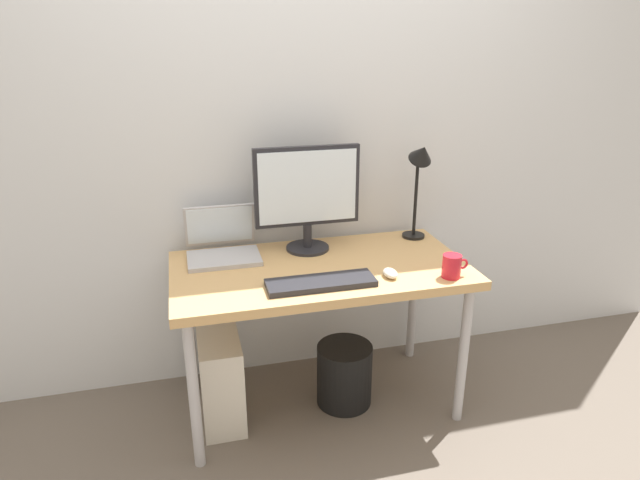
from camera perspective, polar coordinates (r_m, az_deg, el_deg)
name	(u,v)px	position (r m, az deg, el deg)	size (l,w,h in m)	color
ground_plane	(320,401)	(2.77, 0.00, -16.33)	(6.00, 6.00, 0.00)	#665B51
back_wall	(299,116)	(2.62, -2.21, 12.64)	(4.40, 0.04, 2.60)	silver
desk	(320,280)	(2.43, 0.00, -4.12)	(1.28, 0.67, 0.71)	tan
monitor	(307,193)	(2.50, -1.33, 4.87)	(0.48, 0.20, 0.49)	#232328
laptop	(222,244)	(2.53, -10.07, -0.41)	(0.32, 0.28, 0.22)	#B2B2B7
desk_lamp	(420,169)	(2.65, 10.33, 7.26)	(0.11, 0.16, 0.49)	black
keyboard	(321,283)	(2.22, 0.09, -4.44)	(0.44, 0.14, 0.02)	#232328
mouse	(390,273)	(2.31, 7.27, -3.42)	(0.06, 0.09, 0.03)	silver
coffee_mug	(452,266)	(2.34, 13.48, -2.64)	(0.11, 0.08, 0.10)	red
computer_tower	(221,378)	(2.59, -10.22, -13.83)	(0.18, 0.36, 0.42)	silver
wastebasket	(344,374)	(2.69, 2.53, -13.70)	(0.26, 0.26, 0.30)	black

